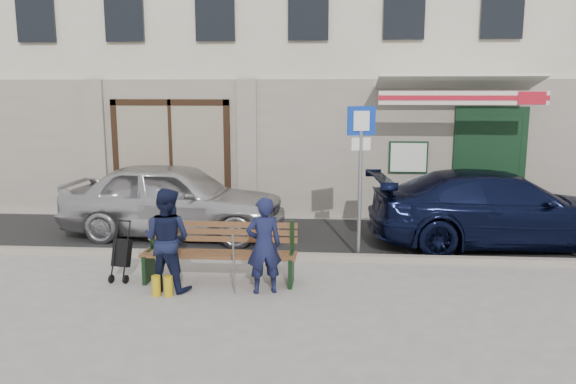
# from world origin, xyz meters

# --- Properties ---
(ground) EXTENTS (80.00, 80.00, 0.00)m
(ground) POSITION_xyz_m (0.00, 0.00, 0.00)
(ground) COLOR #9E9991
(ground) RESTS_ON ground
(asphalt_lane) EXTENTS (60.00, 3.20, 0.01)m
(asphalt_lane) POSITION_xyz_m (0.00, 3.10, 0.01)
(asphalt_lane) COLOR #282828
(asphalt_lane) RESTS_ON ground
(curb) EXTENTS (60.00, 0.18, 0.12)m
(curb) POSITION_xyz_m (0.00, 1.50, 0.06)
(curb) COLOR #9E9384
(curb) RESTS_ON ground
(building) EXTENTS (20.00, 8.27, 10.00)m
(building) POSITION_xyz_m (0.01, 8.45, 4.97)
(building) COLOR beige
(building) RESTS_ON ground
(car_silver) EXTENTS (4.60, 2.05, 1.54)m
(car_silver) POSITION_xyz_m (-2.63, 3.01, 0.77)
(car_silver) COLOR silver
(car_silver) RESTS_ON ground
(car_navy) EXTENTS (5.12, 2.47, 1.44)m
(car_navy) POSITION_xyz_m (3.78, 2.78, 0.72)
(car_navy) COLOR black
(car_navy) RESTS_ON ground
(parking_sign) EXTENTS (0.49, 0.15, 2.68)m
(parking_sign) POSITION_xyz_m (1.06, 1.73, 1.80)
(parking_sign) COLOR gray
(parking_sign) RESTS_ON ground
(bench) EXTENTS (2.40, 1.17, 0.98)m
(bench) POSITION_xyz_m (-1.21, 0.27, 0.46)
(bench) COLOR brown
(bench) RESTS_ON ground
(man) EXTENTS (0.60, 0.48, 1.44)m
(man) POSITION_xyz_m (-0.41, -0.15, 0.72)
(man) COLOR #15193B
(man) RESTS_ON ground
(woman) EXTENTS (0.87, 0.75, 1.54)m
(woman) POSITION_xyz_m (-1.86, -0.12, 0.77)
(woman) COLOR #121732
(woman) RESTS_ON ground
(stroller) EXTENTS (0.31, 0.41, 0.93)m
(stroller) POSITION_xyz_m (-2.71, 0.26, 0.41)
(stroller) COLOR black
(stroller) RESTS_ON ground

